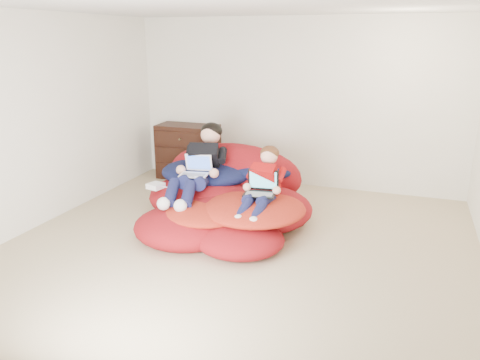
# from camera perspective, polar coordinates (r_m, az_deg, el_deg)

# --- Properties ---
(room_shell) EXTENTS (5.10, 5.10, 2.77)m
(room_shell) POSITION_cam_1_polar(r_m,az_deg,el_deg) (5.06, -0.28, -5.99)
(room_shell) COLOR tan
(room_shell) RESTS_ON ground
(dresser) EXTENTS (0.97, 0.55, 0.87)m
(dresser) POSITION_cam_1_polar(r_m,az_deg,el_deg) (7.60, -6.34, 3.46)
(dresser) COLOR black
(dresser) RESTS_ON ground
(beanbag_pile) EXTENTS (2.18, 2.33, 0.88)m
(beanbag_pile) POSITION_cam_1_polar(r_m,az_deg,el_deg) (5.87, -1.75, -2.08)
(beanbag_pile) COLOR maroon
(beanbag_pile) RESTS_ON ground
(cream_pillow) EXTENTS (0.46, 0.29, 0.29)m
(cream_pillow) POSITION_cam_1_polar(r_m,az_deg,el_deg) (6.65, -3.69, 3.24)
(cream_pillow) COLOR white
(cream_pillow) RESTS_ON beanbag_pile
(older_boy) EXTENTS (0.48, 1.36, 0.81)m
(older_boy) POSITION_cam_1_polar(r_m,az_deg,el_deg) (5.86, -4.88, 2.19)
(older_boy) COLOR black
(older_boy) RESTS_ON beanbag_pile
(younger_boy) EXTENTS (0.32, 1.01, 0.68)m
(younger_boy) POSITION_cam_1_polar(r_m,az_deg,el_deg) (5.34, 2.80, -0.22)
(younger_boy) COLOR #AD0F0F
(younger_boy) RESTS_ON beanbag_pile
(laptop_white) EXTENTS (0.37, 0.36, 0.24)m
(laptop_white) POSITION_cam_1_polar(r_m,az_deg,el_deg) (5.76, -5.38, 1.31)
(laptop_white) COLOR white
(laptop_white) RESTS_ON older_boy
(laptop_black) EXTENTS (0.38, 0.32, 0.26)m
(laptop_black) POSITION_cam_1_polar(r_m,az_deg,el_deg) (5.30, 2.60, -0.94)
(laptop_black) COLOR black
(laptop_black) RESTS_ON younger_boy
(power_adapter) EXTENTS (0.21, 0.21, 0.07)m
(power_adapter) POSITION_cam_1_polar(r_m,az_deg,el_deg) (5.94, -10.24, -0.71)
(power_adapter) COLOR white
(power_adapter) RESTS_ON beanbag_pile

